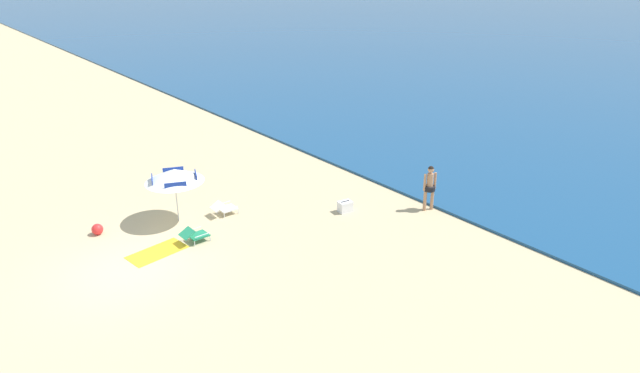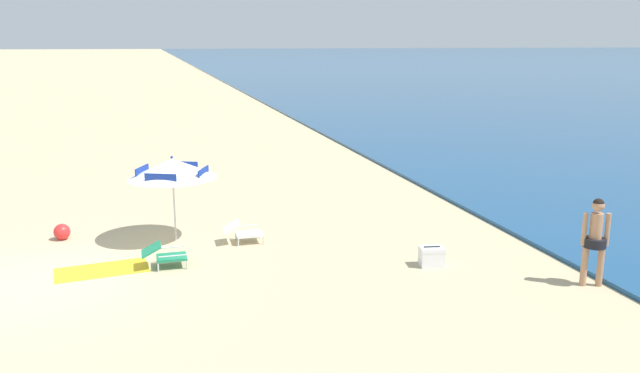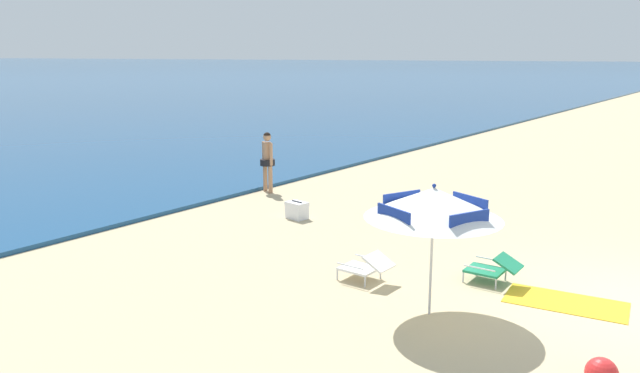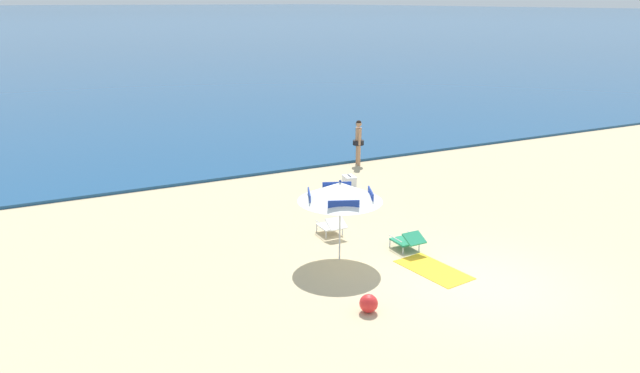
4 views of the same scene
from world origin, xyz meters
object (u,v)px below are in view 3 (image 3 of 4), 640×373
Objects in this scene: beach_umbrella_striped_main at (434,203)px; person_standing_near_shore at (267,158)px; lounge_chair_under_umbrella at (366,266)px; beach_towel at (566,302)px; lounge_chair_beside_umbrella at (493,268)px; beach_ball at (601,373)px; cooler_box at (297,210)px.

beach_umbrella_striped_main reaches higher than person_standing_near_shore.
beach_umbrella_striped_main is 2.45× the size of lounge_chair_under_umbrella.
beach_umbrella_striped_main is 2.82m from beach_towel.
lounge_chair_beside_umbrella is 0.53× the size of person_standing_near_shore.
lounge_chair_under_umbrella is 0.53× the size of person_standing_near_shore.
lounge_chair_beside_umbrella is 1.28m from beach_towel.
lounge_chair_under_umbrella is at bearing -125.81° from person_standing_near_shore.
lounge_chair_under_umbrella is 3.22m from beach_towel.
beach_umbrella_striped_main is 1.23× the size of beach_towel.
lounge_chair_beside_umbrella is at bearing 41.94° from beach_ball.
beach_umbrella_striped_main reaches higher than beach_towel.
cooler_box reaches higher than beach_ball.
beach_umbrella_striped_main is 4.06× the size of cooler_box.
lounge_chair_under_umbrella is at bearing 123.82° from lounge_chair_beside_umbrella.
beach_towel is (1.64, -1.54, -1.70)m from beach_umbrella_striped_main.
cooler_box is 6.72m from beach_towel.
cooler_box is at bearing 54.25° from lounge_chair_under_umbrella.
beach_umbrella_striped_main reaches higher than lounge_chair_beside_umbrella.
person_standing_near_shore reaches higher than lounge_chair_beside_umbrella.
cooler_box is at bearing 75.83° from lounge_chair_beside_umbrella.
lounge_chair_under_umbrella is at bearing 109.24° from beach_towel.
lounge_chair_under_umbrella is at bearing -125.75° from cooler_box.
person_standing_near_shore reaches higher than lounge_chair_under_umbrella.
beach_umbrella_striped_main is at bearing 136.88° from beach_towel.
lounge_chair_under_umbrella is 1.66× the size of cooler_box.
person_standing_near_shore is (4.90, 7.47, -0.72)m from beach_umbrella_striped_main.
beach_umbrella_striped_main is 2.30m from lounge_chair_beside_umbrella.
beach_umbrella_striped_main is 2.15m from lounge_chair_under_umbrella.
lounge_chair_beside_umbrella reaches higher than cooler_box.
cooler_box is 8.50m from beach_ball.
beach_ball reaches higher than beach_towel.
lounge_chair_under_umbrella is at bearing 68.56° from beach_umbrella_striped_main.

